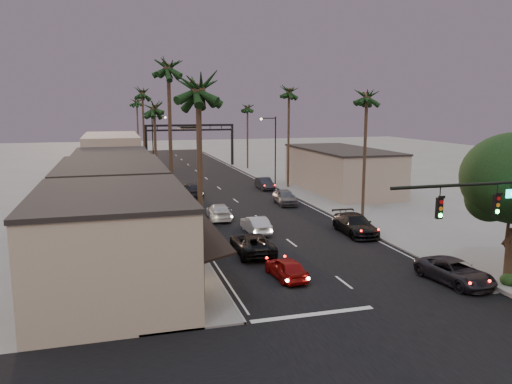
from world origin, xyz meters
TOP-DOWN VIEW (x-y plane):
  - ground at (0.00, 40.00)m, footprint 200.00×200.00m
  - road at (0.00, 45.00)m, footprint 14.00×120.00m
  - cross_street at (0.00, 0.00)m, footprint 80.00×12.00m
  - sidewalk_left at (-9.50, 52.00)m, footprint 5.00×92.00m
  - sidewalk_right at (9.50, 52.00)m, footprint 5.00×92.00m
  - storefront_near at (-13.00, 12.00)m, footprint 8.00×12.00m
  - storefront_mid at (-13.00, 26.00)m, footprint 8.00×14.00m
  - storefront_far at (-13.00, 42.00)m, footprint 8.00×16.00m
  - storefront_dist at (-13.00, 65.00)m, footprint 8.00×20.00m
  - building_right at (14.00, 40.00)m, footprint 8.00×18.00m
  - traffic_signal at (5.69, 4.00)m, footprint 8.51×0.22m
  - arch at (0.00, 70.00)m, footprint 15.20×0.40m
  - streetlight_right at (6.92, 45.00)m, footprint 2.13×0.30m
  - streetlight_left at (-6.92, 58.00)m, footprint 2.13×0.30m
  - palm_la at (-8.60, 9.00)m, footprint 3.20×3.20m
  - palm_lb at (-8.60, 22.00)m, footprint 3.20×3.20m
  - palm_lc at (-8.60, 36.00)m, footprint 3.20×3.20m
  - palm_ld at (-8.60, 55.00)m, footprint 3.20×3.20m
  - palm_ra at (8.60, 24.00)m, footprint 3.20×3.20m
  - palm_rb at (8.60, 44.00)m, footprint 3.20×3.20m
  - palm_rc at (8.60, 64.00)m, footprint 3.20×3.20m
  - palm_far at (-8.30, 78.00)m, footprint 3.20×3.20m
  - oncoming_red at (-3.04, 11.60)m, footprint 1.88×4.00m
  - oncoming_pickup at (-3.63, 17.10)m, footprint 2.63×5.41m
  - oncoming_silver at (-1.82, 22.60)m, footprint 1.58×4.34m
  - oncoming_white at (-3.65, 28.47)m, footprint 2.42×5.09m
  - oncoming_dgrey at (-4.28, 40.86)m, footprint 2.49×5.07m
  - curbside_near at (6.20, 8.12)m, footprint 2.95×5.24m
  - curbside_black at (5.88, 20.10)m, footprint 2.52×5.66m
  - curbside_grey at (4.53, 33.50)m, footprint 2.13×4.73m
  - curbside_far at (5.33, 43.59)m, footprint 1.56×4.38m

SIDE VIEW (x-z plane):
  - ground at x=0.00m, z-range 0.00..0.00m
  - cross_street at x=0.00m, z-range 0.00..0.01m
  - road at x=0.00m, z-range -0.01..0.01m
  - sidewalk_left at x=-9.50m, z-range 0.00..0.12m
  - sidewalk_right at x=9.50m, z-range 0.00..0.12m
  - oncoming_red at x=-3.04m, z-range 0.00..1.32m
  - curbside_near at x=6.20m, z-range 0.00..1.38m
  - oncoming_silver at x=-1.82m, z-range 0.00..1.42m
  - oncoming_white at x=-3.65m, z-range 0.00..1.43m
  - curbside_far at x=5.33m, z-range 0.00..1.44m
  - oncoming_pickup at x=-3.63m, z-range 0.00..1.48m
  - curbside_grey at x=4.53m, z-range 0.00..1.58m
  - curbside_black at x=5.88m, z-range 0.00..1.61m
  - oncoming_dgrey at x=-4.28m, z-range 0.00..1.66m
  - storefront_far at x=-13.00m, z-range 0.00..5.00m
  - building_right at x=14.00m, z-range 0.00..5.00m
  - storefront_near at x=-13.00m, z-range 0.00..5.50m
  - storefront_mid at x=-13.00m, z-range 0.00..5.50m
  - storefront_dist at x=-13.00m, z-range 0.00..6.00m
  - traffic_signal at x=5.69m, z-range 1.18..8.98m
  - streetlight_right at x=6.92m, z-range 0.83..9.83m
  - streetlight_left at x=-6.92m, z-range 0.83..9.83m
  - arch at x=0.00m, z-range 1.90..9.17m
  - palm_lc at x=-8.60m, z-range 4.37..16.57m
  - palm_rc at x=8.60m, z-range 4.37..16.57m
  - palm_la at x=-8.60m, z-range 4.84..18.04m
  - palm_ra at x=8.60m, z-range 4.84..18.04m
  - palm_far at x=-8.30m, z-range 4.84..18.04m
  - palm_ld at x=-8.60m, z-range 5.32..19.52m
  - palm_rb at x=8.60m, z-range 5.32..19.52m
  - palm_lb at x=-8.60m, z-range 5.79..20.99m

